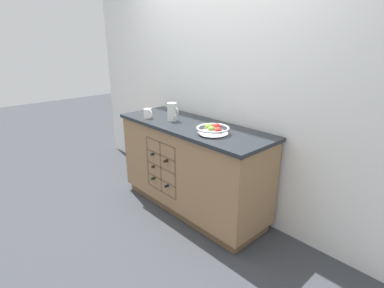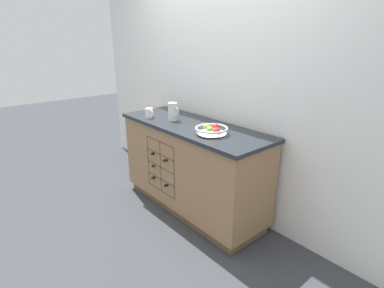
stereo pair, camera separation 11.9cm
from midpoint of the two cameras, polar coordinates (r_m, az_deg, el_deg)
ground_plane at (r=3.28m, az=-1.06°, el=-11.91°), size 14.00×14.00×0.00m
back_wall at (r=3.08m, az=3.78°, el=11.32°), size 4.40×0.06×2.55m
kitchen_island at (r=3.07m, az=-1.19°, el=-4.42°), size 1.69×0.62×0.92m
fruit_bowl at (r=2.61m, az=2.72°, el=2.80°), size 0.29×0.29×0.08m
white_pitcher at (r=3.04m, az=-4.92°, el=6.21°), size 0.15×0.10×0.18m
ceramic_mug at (r=3.18m, az=-9.45°, el=5.76°), size 0.12×0.08×0.10m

